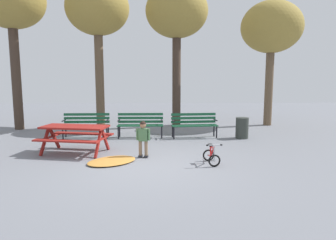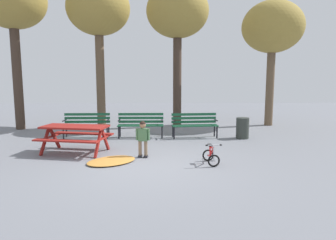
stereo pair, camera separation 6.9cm
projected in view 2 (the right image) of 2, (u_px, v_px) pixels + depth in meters
name	position (u px, v px, depth m)	size (l,w,h in m)	color
ground	(143.00, 166.00, 7.32)	(36.00, 36.00, 0.00)	slate
picnic_table	(75.00, 132.00, 8.56)	(2.02, 1.66, 0.79)	maroon
park_bench_far_left	(87.00, 123.00, 10.75)	(1.61, 0.48, 0.85)	#195133
park_bench_left	(141.00, 123.00, 10.78)	(1.60, 0.46, 0.85)	#195133
park_bench_right	(194.00, 123.00, 10.74)	(1.63, 0.58, 0.85)	#195133
child_standing	(143.00, 136.00, 8.04)	(0.37, 0.19, 0.97)	#7F664C
kids_bicycle	(211.00, 156.00, 7.48)	(0.41, 0.59, 0.54)	black
leaf_pile	(111.00, 161.00, 7.66)	(1.26, 0.88, 0.07)	#C68438
trash_bin	(242.00, 128.00, 10.61)	(0.44, 0.44, 0.72)	#2D332D
tree_far_left	(12.00, 3.00, 11.89)	(2.60, 2.60, 6.19)	#423328
tree_left	(98.00, 11.00, 12.56)	(2.60, 2.60, 6.02)	brown
tree_center	(178.00, 13.00, 12.70)	(2.60, 2.60, 5.93)	#423328
tree_right	(273.00, 28.00, 13.01)	(2.60, 2.60, 5.34)	brown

